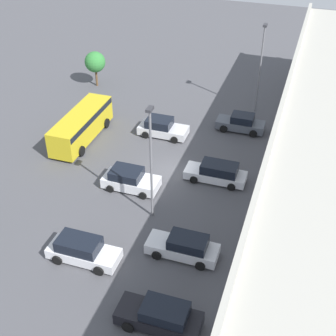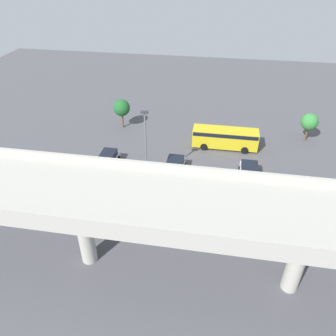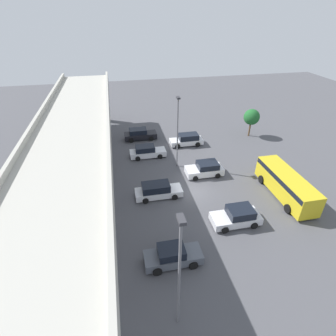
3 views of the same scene
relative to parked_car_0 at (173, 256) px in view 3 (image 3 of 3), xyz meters
The scene contains 13 objects.
ground_plane 9.47m from the parked_car_0, 25.70° to the right, with size 102.77×102.77×0.00m, color #4C4C51.
highway_overpass 12.64m from the parked_car_0, 40.68° to the left, with size 49.21×7.05×7.97m.
parked_car_0 is the anchor object (origin of this frame).
parked_car_1 7.37m from the parked_car_0, 64.95° to the right, with size 2.23×4.45×1.63m.
parked_car_2 8.45m from the parked_car_0, ahead, with size 2.00×4.85×1.59m.
parked_car_3 13.15m from the parked_car_0, 29.27° to the right, with size 2.24×4.34×1.61m.
parked_car_4 17.15m from the parked_car_0, ahead, with size 1.97×4.68×1.58m.
parked_car_5 20.55m from the parked_car_0, 18.21° to the right, with size 2.04×4.67×1.63m.
parked_car_6 22.74m from the parked_car_0, ahead, with size 2.06×4.75×1.65m.
shuttle_bus 14.61m from the parked_car_0, 65.67° to the right, with size 8.26×2.64×2.51m.
lamp_post_near_aisle 6.20m from the parked_car_0, behind, with size 0.70×0.35×8.70m.
lamp_post_mid_lot 15.16m from the parked_car_0, 14.55° to the right, with size 0.70×0.35×8.70m.
tree_front_centre 26.50m from the parked_car_0, 38.79° to the right, with size 2.33×2.33×4.20m.
Camera 3 is at (-21.65, 7.16, 16.98)m, focal length 28.00 mm.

